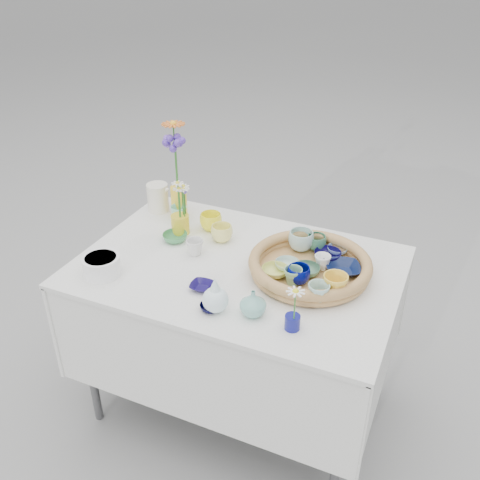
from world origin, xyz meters
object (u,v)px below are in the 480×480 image
at_px(display_table, 238,401).
at_px(wicker_tray, 310,266).
at_px(bud_vase_seafoam, 253,303).
at_px(tall_vase_yellow, 179,200).

bearing_deg(display_table, wicker_tray, 10.12).
bearing_deg(bud_vase_seafoam, tall_vase_yellow, 137.26).
bearing_deg(wicker_tray, bud_vase_seafoam, -108.38).
distance_m(display_table, wicker_tray, 0.85).
relative_size(bud_vase_seafoam, tall_vase_yellow, 0.70).
height_order(wicker_tray, tall_vase_yellow, tall_vase_yellow).
relative_size(display_table, tall_vase_yellow, 9.06).
relative_size(wicker_tray, bud_vase_seafoam, 4.90).
bearing_deg(tall_vase_yellow, wicker_tray, -18.96).
distance_m(wicker_tray, bud_vase_seafoam, 0.33).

